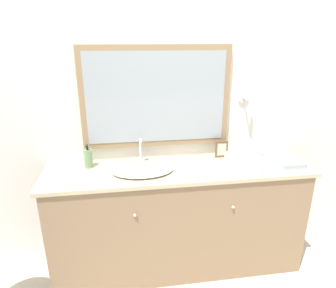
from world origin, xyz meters
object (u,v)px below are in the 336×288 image
soap_bottle (88,158)px  picture_frame (222,149)px  sink_basin (142,169)px  appliance_box (243,162)px

soap_bottle → picture_frame: size_ratio=1.30×
sink_basin → picture_frame: sink_basin is taller
sink_basin → appliance_box: size_ratio=1.96×
appliance_box → picture_frame: size_ratio=1.66×
sink_basin → soap_bottle: size_ratio=2.49×
picture_frame → soap_bottle: bearing=-177.7°
appliance_box → picture_frame: (-0.09, 0.25, 0.01)m
soap_bottle → picture_frame: (1.08, 0.04, -0.00)m
sink_basin → picture_frame: 0.70m
soap_bottle → picture_frame: bearing=2.3°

